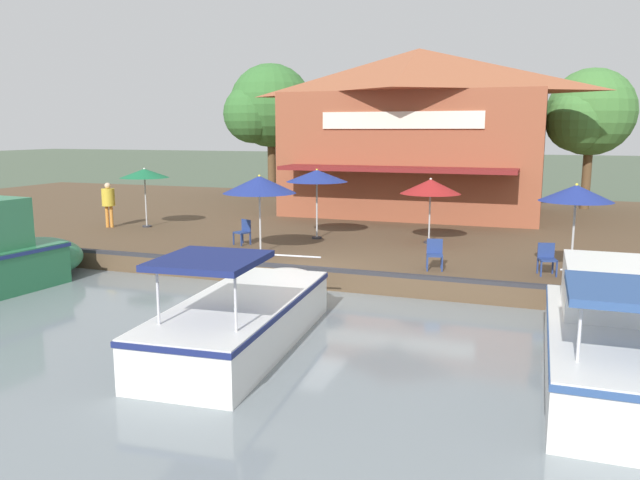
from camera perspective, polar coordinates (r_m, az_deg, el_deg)
ground_plane at (r=17.62m, az=-2.41°, el=-4.62°), size 220.00×220.00×0.00m
quay_deck at (r=27.86m, az=6.16°, el=1.37°), size 22.00×56.00×0.60m
quay_edge_fender at (r=17.56m, az=-2.30°, el=-2.49°), size 0.20×50.40×0.10m
waterfront_restaurant at (r=29.84m, az=8.87°, el=9.85°), size 9.09×11.86×7.54m
patio_umbrella_back_row at (r=17.61m, az=22.37°, el=3.96°), size 1.89×1.89×2.48m
patio_umbrella_mid_patio_left at (r=22.20m, az=-0.29°, el=5.88°), size 2.19×2.19×2.51m
patio_umbrella_far_corner at (r=19.56m, az=-5.56°, el=5.06°), size 2.30×2.30×2.49m
patio_umbrella_mid_patio_right at (r=25.91m, az=-15.76°, el=5.88°), size 1.94×1.94×2.38m
patio_umbrella_by_entrance at (r=21.64m, az=10.07°, el=4.84°), size 2.07×2.07×2.25m
cafe_chair_facing_river at (r=17.83m, az=20.03°, el=-1.49°), size 0.53×0.53×0.85m
cafe_chair_beside_entrance at (r=17.67m, az=10.44°, el=-1.15°), size 0.52×0.52×0.85m
cafe_chair_under_first_umbrella at (r=21.38m, az=-7.02°, el=0.86°), size 0.58×0.58×0.85m
person_mid_patio at (r=26.34m, az=-18.79°, el=3.56°), size 0.51×0.51×1.79m
motorboat_far_downstream at (r=12.60m, az=25.79°, el=-7.78°), size 6.75×2.58×2.07m
motorboat_nearest_quay at (r=13.44m, az=-6.23°, el=-6.48°), size 6.91×2.56×2.12m
tree_behind_restaurant at (r=33.38m, az=23.28°, el=10.49°), size 4.41×4.20×6.83m
tree_downstream_bank at (r=37.20m, az=-4.92°, el=11.94°), size 5.06×4.82×7.69m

